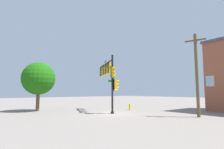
% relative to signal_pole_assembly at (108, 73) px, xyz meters
% --- Properties ---
extents(ground_plane, '(120.00, 120.00, 0.00)m').
position_rel_signal_pole_assembly_xyz_m(ground_plane, '(-1.72, 0.78, -4.36)').
color(ground_plane, gray).
extents(signal_pole_assembly, '(6.01, 2.77, 6.15)m').
position_rel_signal_pole_assembly_xyz_m(signal_pole_assembly, '(0.00, 0.00, 0.00)').
color(signal_pole_assembly, black).
rests_on(signal_pole_assembly, ground_plane).
extents(utility_pole, '(1.76, 0.64, 7.55)m').
position_rel_signal_pole_assembly_xyz_m(utility_pole, '(-8.49, -3.61, -0.43)').
color(utility_pole, brown).
rests_on(utility_pole, ground_plane).
extents(fire_hydrant, '(0.33, 0.24, 0.83)m').
position_rel_signal_pole_assembly_xyz_m(fire_hydrant, '(-0.14, -3.22, -3.95)').
color(fire_hydrant, yellow).
rests_on(fire_hydrant, ground_plane).
extents(tree_near, '(3.84, 3.84, 5.73)m').
position_rel_signal_pole_assembly_xyz_m(tree_near, '(5.51, 6.21, -0.57)').
color(tree_near, brown).
rests_on(tree_near, ground_plane).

